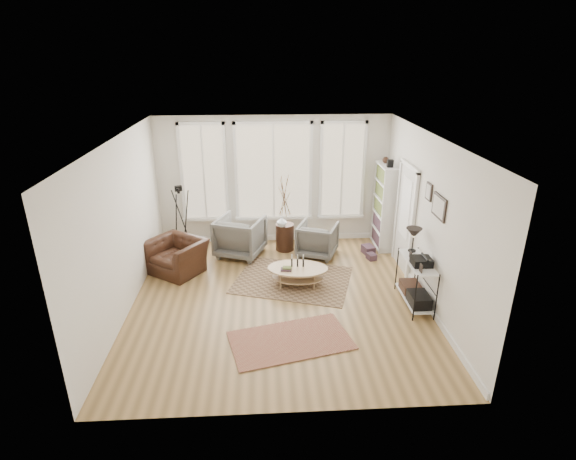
{
  "coord_description": "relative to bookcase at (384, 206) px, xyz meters",
  "views": [
    {
      "loc": [
        -0.25,
        -7.07,
        4.21
      ],
      "look_at": [
        0.2,
        0.6,
        1.1
      ],
      "focal_mm": 28.0,
      "sensor_mm": 36.0,
      "label": 1
    }
  ],
  "objects": [
    {
      "name": "accent_chair",
      "position": [
        -4.45,
        -1.0,
        -0.62
      ],
      "size": [
        1.37,
        1.34,
        0.67
      ],
      "primitive_type": "imported",
      "rotation": [
        0.0,
        0.0,
        -0.6
      ],
      "color": "#361C11",
      "rests_on": "ground"
    },
    {
      "name": "bookcase",
      "position": [
        0.0,
        0.0,
        0.0
      ],
      "size": [
        0.31,
        0.85,
        2.06
      ],
      "color": "white",
      "rests_on": "ground"
    },
    {
      "name": "room",
      "position": [
        -2.42,
        -2.2,
        0.47
      ],
      "size": [
        5.5,
        5.54,
        2.9
      ],
      "color": "#A37E49",
      "rests_on": "ground"
    },
    {
      "name": "book_stack_far",
      "position": [
        -0.39,
        -0.7,
        -0.89
      ],
      "size": [
        0.22,
        0.25,
        0.13
      ],
      "primitive_type": "cube",
      "rotation": [
        0.0,
        0.0,
        0.3
      ],
      "color": "maroon",
      "rests_on": "ground"
    },
    {
      "name": "door",
      "position": [
        0.13,
        -1.08,
        0.17
      ],
      "size": [
        0.09,
        1.06,
        2.22
      ],
      "color": "silver",
      "rests_on": "ground"
    },
    {
      "name": "low_shelf",
      "position": [
        -0.06,
        -2.52,
        -0.44
      ],
      "size": [
        0.38,
        1.08,
        1.3
      ],
      "color": "white",
      "rests_on": "ground"
    },
    {
      "name": "bay_window",
      "position": [
        -2.44,
        0.49,
        0.65
      ],
      "size": [
        4.14,
        0.12,
        2.24
      ],
      "color": "tan",
      "rests_on": "ground"
    },
    {
      "name": "armchair_right",
      "position": [
        -1.52,
        -0.4,
        -0.59
      ],
      "size": [
        1.03,
        1.04,
        0.73
      ],
      "primitive_type": "imported",
      "rotation": [
        0.0,
        0.0,
        2.76
      ],
      "color": "slate",
      "rests_on": "ground"
    },
    {
      "name": "rug_main",
      "position": [
        -2.14,
        -1.53,
        -0.95
      ],
      "size": [
        2.54,
        2.19,
        0.01
      ],
      "primitive_type": "cube",
      "rotation": [
        0.0,
        0.0,
        -0.3
      ],
      "color": "brown",
      "rests_on": "ground"
    },
    {
      "name": "armchair_left",
      "position": [
        -3.2,
        -0.28,
        -0.52
      ],
      "size": [
        1.21,
        1.22,
        0.87
      ],
      "primitive_type": "imported",
      "rotation": [
        0.0,
        0.0,
        2.78
      ],
      "color": "slate",
      "rests_on": "ground"
    },
    {
      "name": "book_stack_near",
      "position": [
        -0.39,
        -0.39,
        -0.86
      ],
      "size": [
        0.29,
        0.33,
        0.18
      ],
      "primitive_type": "cube",
      "rotation": [
        0.0,
        0.0,
        0.27
      ],
      "color": "maroon",
      "rests_on": "ground"
    },
    {
      "name": "coffee_table",
      "position": [
        -2.06,
        -1.71,
        -0.67
      ],
      "size": [
        1.21,
        0.84,
        0.52
      ],
      "color": "tan",
      "rests_on": "ground"
    },
    {
      "name": "side_table",
      "position": [
        -2.22,
        -0.07,
        -0.14
      ],
      "size": [
        0.41,
        0.41,
        1.7
      ],
      "color": "#361C11",
      "rests_on": "ground"
    },
    {
      "name": "wall_art",
      "position": [
        0.14,
        -2.49,
        0.92
      ],
      "size": [
        0.04,
        0.88,
        0.44
      ],
      "color": "black",
      "rests_on": "ground"
    },
    {
      "name": "tripod_camera",
      "position": [
        -4.47,
        -0.04,
        -0.26
      ],
      "size": [
        0.53,
        0.53,
        1.52
      ],
      "color": "black",
      "rests_on": "ground"
    },
    {
      "name": "vase",
      "position": [
        -2.29,
        -0.2,
        -0.23
      ],
      "size": [
        0.28,
        0.28,
        0.23
      ],
      "primitive_type": "imported",
      "rotation": [
        0.0,
        0.0,
        -0.33
      ],
      "color": "silver",
      "rests_on": "side_table"
    },
    {
      "name": "rug_runner",
      "position": [
        -2.31,
        -3.5,
        -0.94
      ],
      "size": [
        2.03,
        1.43,
        0.01
      ],
      "primitive_type": "cube",
      "rotation": [
        0.0,
        0.0,
        0.25
      ],
      "color": "maroon",
      "rests_on": "ground"
    }
  ]
}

